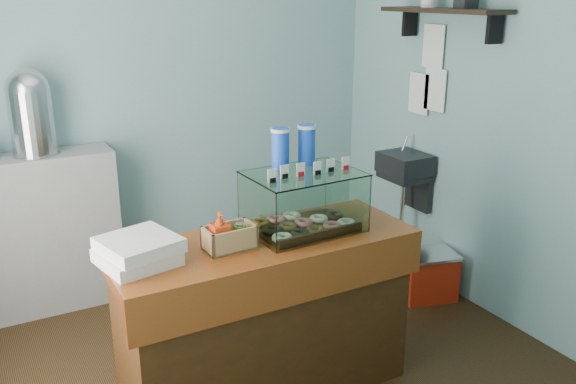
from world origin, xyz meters
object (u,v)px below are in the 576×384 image
red_cooler (427,275)px  coffee_urn (30,110)px  display_case (301,197)px  counter (265,316)px

red_cooler → coffee_urn: bearing=168.8°
display_case → counter: bearing=-168.7°
counter → display_case: display_case is taller
counter → red_cooler: (1.51, 0.40, -0.28)m
display_case → coffee_urn: bearing=124.4°
counter → red_cooler: bearing=14.9°
counter → coffee_urn: 2.04m
counter → display_case: size_ratio=2.69×
counter → display_case: 0.67m
counter → coffee_urn: size_ratio=2.85×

